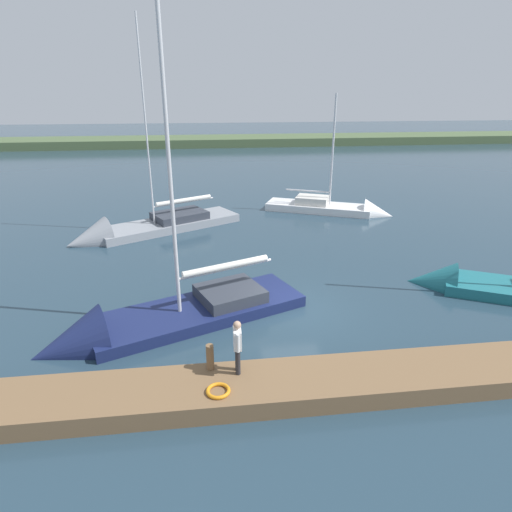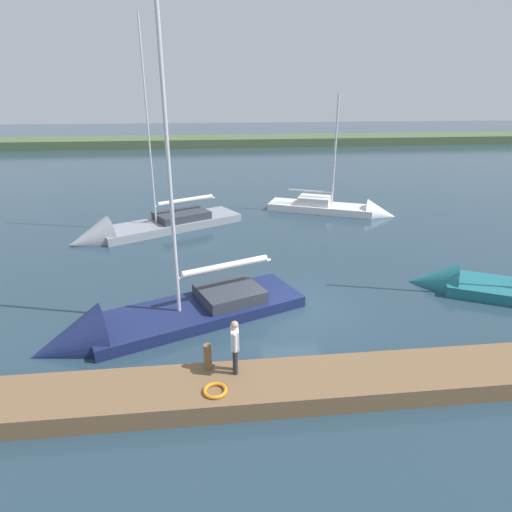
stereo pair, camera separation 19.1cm
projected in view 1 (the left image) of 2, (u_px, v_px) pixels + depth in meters
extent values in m
plane|color=#263D4C|center=(296.00, 310.00, 16.89)|extent=(200.00, 200.00, 0.00)
cube|color=#4C603D|center=(224.00, 145.00, 66.37)|extent=(180.00, 8.00, 2.40)
cube|color=brown|center=(331.00, 382.00, 12.26)|extent=(22.83, 1.95, 0.57)
cylinder|color=brown|center=(210.00, 357.00, 12.26)|extent=(0.22, 0.22, 0.79)
torus|color=orange|center=(218.00, 391.00, 11.41)|extent=(0.66, 0.66, 0.10)
cube|color=gray|center=(170.00, 227.00, 26.71)|extent=(8.87, 6.41, 0.76)
cone|color=gray|center=(88.00, 242.00, 24.00)|extent=(3.24, 3.34, 2.55)
cube|color=#333842|center=(180.00, 215.00, 26.87)|extent=(3.80, 3.40, 0.46)
cylinder|color=silver|center=(146.00, 126.00, 23.96)|extent=(0.10, 0.10, 11.37)
cylinder|color=silver|center=(184.00, 202.00, 26.78)|extent=(3.66, 2.04, 0.08)
cylinder|color=silver|center=(184.00, 200.00, 26.74)|extent=(3.39, 2.01, 0.27)
cube|color=white|center=(318.00, 211.00, 30.46)|extent=(7.48, 4.89, 0.94)
cone|color=white|center=(378.00, 215.00, 29.33)|extent=(2.60, 2.71, 2.11)
cube|color=silver|center=(312.00, 200.00, 30.32)|extent=(2.65, 2.36, 0.53)
cylinder|color=silver|center=(333.00, 152.00, 28.74)|extent=(0.14, 0.14, 7.38)
cylinder|color=silver|center=(308.00, 191.00, 30.18)|extent=(2.90, 1.38, 0.11)
cube|color=navy|center=(200.00, 316.00, 16.40)|extent=(8.43, 5.46, 0.87)
cone|color=navy|center=(69.00, 350.00, 14.27)|extent=(3.17, 3.31, 2.62)
cube|color=#333842|center=(230.00, 293.00, 16.75)|extent=(2.95, 2.83, 0.46)
cylinder|color=silver|center=(170.00, 173.00, 14.02)|extent=(0.14, 0.14, 10.24)
cylinder|color=silver|center=(226.00, 269.00, 16.31)|extent=(3.66, 1.58, 0.11)
cylinder|color=silver|center=(226.00, 266.00, 16.26)|extent=(3.35, 1.56, 0.25)
cone|color=#1E6B75|center=(430.00, 284.00, 19.09)|extent=(2.76, 2.86, 2.19)
cylinder|color=#28282D|center=(238.00, 358.00, 12.21)|extent=(0.14, 0.14, 0.82)
cylinder|color=#28282D|center=(238.00, 362.00, 12.02)|extent=(0.14, 0.14, 0.82)
cube|color=white|center=(237.00, 338.00, 11.86)|extent=(0.23, 0.45, 0.58)
sphere|color=tan|center=(237.00, 325.00, 11.70)|extent=(0.22, 0.22, 0.22)
cylinder|color=white|center=(237.00, 333.00, 12.11)|extent=(0.09, 0.09, 0.55)
cylinder|color=white|center=(238.00, 343.00, 11.60)|extent=(0.09, 0.09, 0.55)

